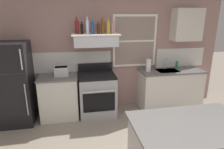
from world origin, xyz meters
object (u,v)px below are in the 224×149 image
refrigerator (13,84)px  bottle_red_label_wine (77,27)px  paper_towel_roll (149,65)px  dish_soap_bottle (177,65)px  toaster (61,71)px  bottle_balsamic_dark (82,29)px  bottle_champagne_gold_foil (108,27)px  bottle_amber_wine (103,27)px  stove_range (97,94)px  bottle_brown_stout (98,29)px  bottle_clear_tall (87,27)px  bottle_rose_pink (113,27)px  bottle_blue_liqueur (93,28)px

refrigerator → bottle_red_label_wine: size_ratio=5.04×
paper_towel_roll → dish_soap_bottle: 0.74m
toaster → dish_soap_bottle: toaster is taller
paper_towel_roll → dish_soap_bottle: bearing=7.8°
bottle_red_label_wine → paper_towel_roll: size_ratio=1.20×
bottle_balsamic_dark → bottle_champagne_gold_foil: (0.53, -0.03, 0.02)m
bottle_amber_wine → paper_towel_roll: 1.30m
stove_range → paper_towel_roll: 1.29m
bottle_brown_stout → bottle_amber_wine: 0.10m
bottle_clear_tall → dish_soap_bottle: bottle_clear_tall is taller
toaster → bottle_red_label_wine: bottle_red_label_wine is taller
bottle_amber_wine → bottle_rose_pink: bottle_amber_wine is taller
bottle_brown_stout → dish_soap_bottle: bearing=3.1°
bottle_blue_liqueur → bottle_amber_wine: (0.20, 0.01, 0.01)m
bottle_champagne_gold_foil → stove_range: bearing=-159.6°
bottle_red_label_wine → bottle_rose_pink: size_ratio=1.10×
bottle_red_label_wine → bottle_clear_tall: bottle_clear_tall is taller
toaster → bottle_blue_liqueur: (0.66, 0.03, 0.86)m
bottle_balsamic_dark → stove_range: bearing=-25.4°
bottle_clear_tall → paper_towel_roll: size_ratio=1.24×
bottle_champagne_gold_foil → bottle_red_label_wine: bearing=176.7°
bottle_clear_tall → bottle_rose_pink: bearing=3.5°
stove_range → bottle_blue_liqueur: (-0.06, 0.07, 1.40)m
bottle_amber_wine → toaster: bearing=-177.8°
refrigerator → dish_soap_bottle: 3.54m
paper_towel_roll → bottle_brown_stout: bearing=179.9°
toaster → bottle_amber_wine: size_ratio=0.96×
toaster → bottle_balsamic_dark: (0.45, 0.08, 0.84)m
bottle_clear_tall → bottle_amber_wine: bearing=-4.8°
refrigerator → paper_towel_roll: (2.80, 0.06, 0.23)m
toaster → bottle_champagne_gold_foil: bottle_champagne_gold_foil is taller
bottle_red_label_wine → bottle_amber_wine: size_ratio=1.05×
bottle_blue_liqueur → paper_towel_roll: bearing=-1.7°
stove_range → bottle_champagne_gold_foil: 1.43m
refrigerator → bottle_clear_tall: bearing=4.9°
bottle_rose_pink → dish_soap_bottle: (1.52, 0.00, -0.87)m
bottle_amber_wine → paper_towel_roll: size_ratio=1.14×
refrigerator → stove_range: 1.69m
stove_range → bottle_red_label_wine: bottle_red_label_wine is taller
bottle_blue_liqueur → bottle_champagne_gold_foil: size_ratio=0.98×
refrigerator → dish_soap_bottle: size_ratio=9.06×
bottle_rose_pink → bottle_brown_stout: bearing=-162.5°
stove_range → bottle_rose_pink: (0.36, 0.14, 1.40)m
bottle_clear_tall → bottle_amber_wine: (0.30, -0.03, -0.01)m
bottle_balsamic_dark → bottle_champagne_gold_foil: size_ratio=0.82×
toaster → bottle_clear_tall: (0.57, 0.06, 0.88)m
refrigerator → bottle_brown_stout: bottle_brown_stout is taller
refrigerator → bottle_clear_tall: (1.50, 0.13, 1.07)m
bottle_brown_stout → paper_towel_roll: 1.36m
dish_soap_bottle → bottle_brown_stout: bearing=-176.9°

